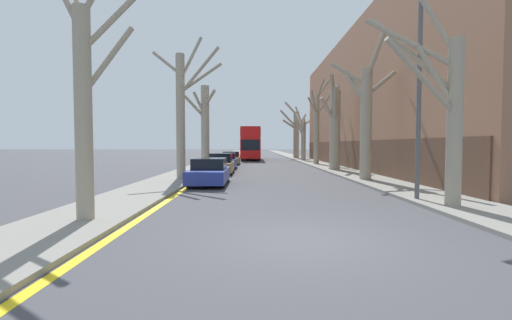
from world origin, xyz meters
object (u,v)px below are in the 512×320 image
Objects in this scene: street_tree_left_1 at (182,110)px; parked_car_2 at (226,161)px; street_tree_right_0 at (446,105)px; street_tree_right_4 at (303,137)px; parked_car_3 at (231,158)px; lamp_post at (417,72)px; street_tree_right_1 at (365,116)px; double_decker_bus at (251,142)px; parked_car_1 at (221,164)px; street_tree_left_0 at (86,92)px; street_tree_right_5 at (296,132)px; street_tree_left_2 at (205,124)px; parked_car_0 at (209,172)px; street_tree_right_3 at (317,123)px; street_tree_right_2 at (335,126)px.

parked_car_2 is (1.78, 9.74, -3.44)m from street_tree_left_1.
street_tree_left_1 reaches higher than street_tree_right_0.
street_tree_right_4 is 1.63× the size of parked_car_3.
street_tree_right_4 is 31.05m from lamp_post.
street_tree_right_1 is 1.84× the size of parked_car_3.
parked_car_1 is (-2.01, -22.90, -1.77)m from double_decker_bus.
street_tree_right_0 reaches higher than street_tree_right_1.
street_tree_left_0 is at bearing -91.49° from street_tree_left_1.
street_tree_left_0 is 43.57m from street_tree_right_5.
street_tree_right_5 is at bearing 71.38° from street_tree_left_1.
street_tree_left_2 reaches higher than parked_car_0.
street_tree_right_5 reaches higher than street_tree_left_0.
parked_car_1 is (-8.41, 13.56, -2.66)m from street_tree_right_0.
parked_car_1 reaches higher than parked_car_2.
street_tree_left_1 is at bearing -100.35° from parked_car_2.
street_tree_right_0 is 23.92m from street_tree_right_3.
parked_car_1 is at bearing 121.80° from street_tree_right_0.
parked_car_1 reaches higher than parked_car_0.
street_tree_right_0 is 1.92m from lamp_post.
street_tree_left_2 is at bearing -113.51° from parked_car_3.
street_tree_right_0 is 26.73m from parked_car_3.
street_tree_right_4 is (-0.03, 23.92, -0.57)m from street_tree_right_1.
street_tree_right_3 is at bearing 62.54° from parked_car_0.
double_decker_bus is 2.79× the size of parked_car_2.
street_tree_right_0 is at bearing -41.20° from street_tree_left_1.
lamp_post is (8.12, -17.28, 4.01)m from parked_car_2.
parked_car_1 is (-8.84, -10.35, -3.58)m from street_tree_right_3.
street_tree_right_4 is at bearing 91.52° from street_tree_right_3.
parked_car_0 is (-8.65, -1.57, -3.03)m from street_tree_right_1.
street_tree_right_3 is at bearing 89.05° from street_tree_right_2.
street_tree_right_0 is 15.96m from street_tree_right_2.
street_tree_left_1 is at bearing -88.42° from street_tree_left_2.
street_tree_left_0 is 10.77m from lamp_post.
street_tree_right_1 is 15.46m from street_tree_right_3.
street_tree_right_5 is 28.32m from parked_car_1.
street_tree_left_2 is 6.20m from parked_car_3.
street_tree_right_5 is at bearing 75.26° from parked_car_0.
parked_car_1 is (-8.65, 5.10, -2.99)m from street_tree_right_1.
parked_car_0 is (-2.01, -29.57, -1.81)m from double_decker_bus.
street_tree_left_2 reaches higher than street_tree_right_4.
lamp_post is at bearing -90.92° from street_tree_right_4.
parked_car_0 is at bearing 145.83° from lamp_post.
street_tree_left_0 reaches higher than parked_car_3.
street_tree_left_2 is at bearing -118.71° from street_tree_right_5.
street_tree_right_4 is 7.79m from double_decker_bus.
street_tree_right_3 is (0.20, 15.44, 0.58)m from street_tree_right_1.
street_tree_right_1 is at bearing -90.25° from street_tree_right_5.
street_tree_right_1 is at bearing -2.51° from street_tree_left_1.
street_tree_left_1 is 4.37m from parked_car_0.
parked_car_3 is (2.10, 4.82, -3.29)m from street_tree_left_2.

